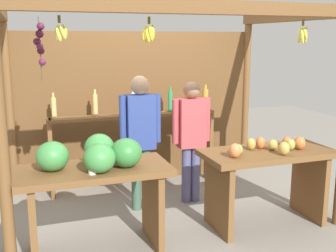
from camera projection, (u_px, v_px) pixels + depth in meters
The scene contains 7 objects.
ground_plane at pixel (162, 207), 4.94m from camera, with size 12.00×12.00×0.00m, color gray.
market_stall at pixel (150, 90), 5.11m from camera, with size 3.41×2.17×2.28m.
fruit_counter_left at pixel (95, 175), 3.78m from camera, with size 1.38×0.67×1.09m.
fruit_counter_right at pixel (267, 169), 4.38m from camera, with size 1.38×0.64×0.96m.
bottle_shelf_unit at pixel (135, 130), 5.46m from camera, with size 2.19×0.22×1.35m.
vendor_man at pixel (141, 131), 4.72m from camera, with size 0.48×0.21×1.56m.
vendor_woman at pixel (191, 132), 4.96m from camera, with size 0.48×0.20×1.47m.
Camera 1 is at (-1.44, -4.41, 1.96)m, focal length 44.59 mm.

